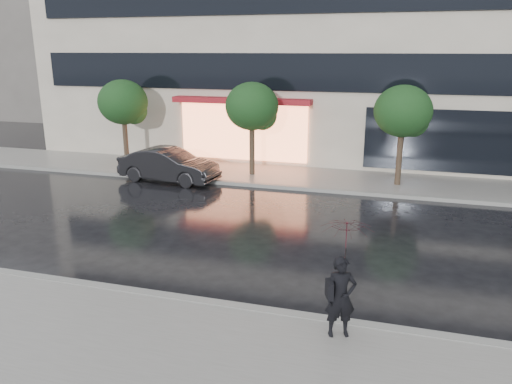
% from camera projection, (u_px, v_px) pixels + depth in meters
% --- Properties ---
extents(ground, '(120.00, 120.00, 0.00)m').
position_uv_depth(ground, '(252.00, 290.00, 11.34)').
color(ground, black).
rests_on(ground, ground).
extents(sidewalk_near, '(60.00, 4.50, 0.12)m').
position_uv_depth(sidewalk_near, '(196.00, 373.00, 8.33)').
color(sidewalk_near, slate).
rests_on(sidewalk_near, ground).
extents(sidewalk_far, '(60.00, 3.50, 0.12)m').
position_uv_depth(sidewalk_far, '(323.00, 179.00, 20.78)').
color(sidewalk_far, slate).
rests_on(sidewalk_far, ground).
extents(curb_near, '(60.00, 0.25, 0.14)m').
position_uv_depth(curb_near, '(238.00, 308.00, 10.40)').
color(curb_near, gray).
rests_on(curb_near, ground).
extents(curb_far, '(60.00, 0.25, 0.14)m').
position_uv_depth(curb_far, '(315.00, 190.00, 19.17)').
color(curb_far, gray).
rests_on(curb_far, ground).
extents(bg_building_left, '(14.00, 10.00, 12.00)m').
position_uv_depth(bg_building_left, '(18.00, 40.00, 41.21)').
color(bg_building_left, '#59544F').
rests_on(bg_building_left, ground).
extents(tree_far_west, '(2.20, 2.20, 3.99)m').
position_uv_depth(tree_far_west, '(125.00, 104.00, 22.20)').
color(tree_far_west, '#33261C').
rests_on(tree_far_west, ground).
extents(tree_mid_west, '(2.20, 2.20, 3.99)m').
position_uv_depth(tree_mid_west, '(254.00, 108.00, 20.58)').
color(tree_mid_west, '#33261C').
rests_on(tree_mid_west, ground).
extents(tree_mid_east, '(2.20, 2.20, 3.99)m').
position_uv_depth(tree_mid_east, '(404.00, 113.00, 18.97)').
color(tree_mid_east, '#33261C').
rests_on(tree_mid_east, ground).
extents(parked_car, '(4.31, 1.93, 1.37)m').
position_uv_depth(parked_car, '(169.00, 165.00, 20.44)').
color(parked_car, black).
rests_on(parked_car, ground).
extents(pedestrian_with_umbrella, '(1.21, 1.22, 2.26)m').
position_uv_depth(pedestrian_with_umbrella, '(344.00, 260.00, 8.93)').
color(pedestrian_with_umbrella, black).
rests_on(pedestrian_with_umbrella, sidewalk_near).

